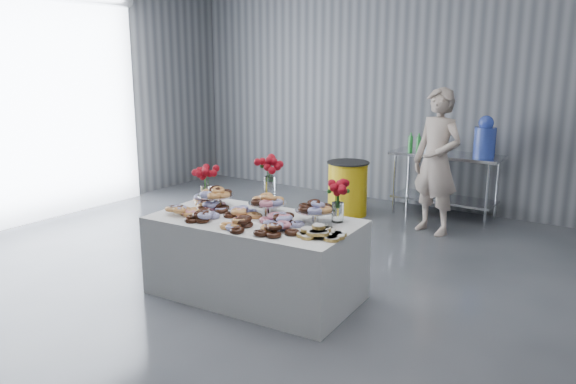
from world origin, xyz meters
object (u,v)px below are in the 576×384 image
Objects in this scene: prep_table at (446,173)px; water_jug at (485,138)px; display_table at (255,258)px; trash_barrel at (348,188)px; person at (437,162)px.

prep_table is 2.71× the size of water_jug.
display_table is 2.48× the size of trash_barrel.
person is at bearing -113.08° from water_jug.
water_jug is 0.30× the size of person.
person reaches higher than prep_table.
display_table is at bearing -105.55° from water_jug.
water_jug is 0.92m from person.
display_table is 3.00m from person.
water_jug is at bearing 22.60° from trash_barrel.
trash_barrel is at bearing -166.81° from person.
person is (0.15, -0.82, 0.30)m from prep_table.
person reaches higher than water_jug.
person reaches higher than display_table.
person is (0.68, 2.87, 0.55)m from display_table.
prep_table is at bearing 180.00° from water_jug.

